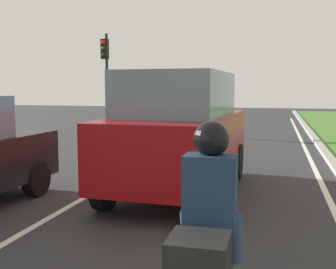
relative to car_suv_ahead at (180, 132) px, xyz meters
The scene contains 7 objects.
ground_plane 5.06m from the car_suv_ahead, 100.35° to the left, with size 60.00×60.00×0.00m, color #2D2D30.
lane_line_center 5.23m from the car_suv_ahead, 108.11° to the left, with size 0.12×32.00×0.01m, color silver.
lane_line_right_edge 5.68m from the car_suv_ahead, 60.76° to the left, with size 0.12×32.00×0.01m, color silver.
curb_right 5.92m from the car_suv_ahead, 56.45° to the left, with size 0.24×48.00×0.12m, color #9E9B93.
car_suv_ahead is the anchor object (origin of this frame).
rider_person 4.67m from the car_suv_ahead, 74.16° to the right, with size 0.50×0.40×1.16m.
traffic_light_overhead_left 12.09m from the car_suv_ahead, 119.52° to the left, with size 0.32×0.50×4.46m.
Camera 1 is at (2.63, 1.50, 1.99)m, focal length 44.63 mm.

